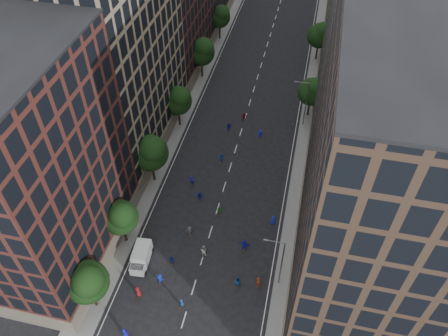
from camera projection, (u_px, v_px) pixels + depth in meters
name	position (u px, v px, depth m)	size (l,w,h in m)	color
ground	(240.00, 134.00, 77.64)	(240.00, 240.00, 0.00)	black
sidewalk_left	(187.00, 100.00, 84.58)	(4.00, 105.00, 0.15)	slate
sidewalk_right	(312.00, 117.00, 80.87)	(4.00, 105.00, 0.15)	slate
bldg_left_a	(32.00, 173.00, 50.04)	(14.00, 22.00, 30.00)	#4E231E
bldg_left_b	(112.00, 51.00, 65.05)	(14.00, 26.00, 34.00)	#988564
bldg_left_c	(163.00, 3.00, 82.93)	(14.00, 20.00, 28.00)	#4E231E
bldg_right_a	(379.00, 184.00, 44.76)	(14.00, 30.00, 36.00)	#423023
bldg_right_b	(372.00, 52.00, 65.69)	(14.00, 28.00, 33.00)	#615A50
tree_left_0	(87.00, 282.00, 50.35)	(5.20, 5.20, 8.83)	black
tree_left_1	(121.00, 217.00, 57.49)	(4.80, 4.80, 8.21)	black
tree_left_2	(151.00, 152.00, 65.11)	(5.60, 5.60, 9.45)	black
tree_left_3	(178.00, 100.00, 75.10)	(5.00, 5.00, 8.58)	black
tree_left_4	(202.00, 51.00, 85.84)	(5.40, 5.40, 9.08)	black
tree_left_5	(220.00, 16.00, 97.11)	(4.80, 4.80, 8.33)	black
tree_right_a	(313.00, 91.00, 77.24)	(5.00, 5.00, 8.39)	black
tree_right_b	(321.00, 34.00, 90.70)	(5.20, 5.20, 8.83)	black
streetlamp_near	(280.00, 261.00, 53.19)	(2.64, 0.22, 9.06)	#595B60
streetlamp_far	(305.00, 102.00, 75.78)	(2.64, 0.22, 9.06)	#595B60
cargo_van	(141.00, 257.00, 58.16)	(2.53, 4.77, 2.45)	silver
skater_0	(125.00, 333.00, 51.26)	(0.86, 0.56, 1.75)	#1616B8
skater_1	(182.00, 303.00, 54.01)	(0.60, 0.39, 1.65)	#154BAC
skater_2	(237.00, 282.00, 55.97)	(0.91, 0.71, 1.87)	#134CA1
skater_3	(160.00, 279.00, 56.26)	(1.18, 0.68, 1.82)	#1627B8
skater_4	(172.00, 260.00, 58.40)	(0.89, 0.37, 1.52)	#142FA2
skater_5	(244.00, 245.00, 59.91)	(1.68, 0.53, 1.81)	#1619B4
skater_6	(138.00, 292.00, 55.02)	(0.86, 0.56, 1.77)	maroon
skater_7	(258.00, 282.00, 55.95)	(0.68, 0.45, 1.87)	maroon
skater_8	(204.00, 251.00, 59.25)	(0.94, 0.73, 1.93)	silver
skater_9	(190.00, 231.00, 61.56)	(1.17, 0.67, 1.81)	#3B3B3F
skater_10	(220.00, 210.00, 64.41)	(0.90, 0.37, 1.53)	#1F6725
skater_11	(200.00, 196.00, 66.35)	(1.43, 0.45, 1.54)	#13329D
skater_12	(273.00, 220.00, 62.99)	(0.85, 0.55, 1.74)	#1525AE
skater_13	(192.00, 180.00, 68.54)	(0.64, 0.42, 1.75)	#1A14A5
skater_14	(221.00, 158.00, 72.16)	(0.80, 0.62, 1.64)	blue
skater_15	(260.00, 135.00, 76.05)	(1.20, 0.69, 1.86)	#171CBC
skater_16	(229.00, 128.00, 77.42)	(1.08, 0.45, 1.85)	#1415A3
skater_17	(244.00, 117.00, 79.87)	(1.44, 0.46, 1.55)	maroon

